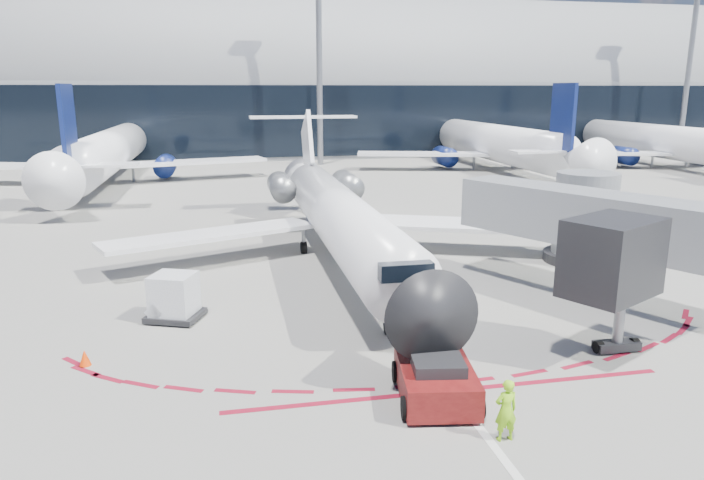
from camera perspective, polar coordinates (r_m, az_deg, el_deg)
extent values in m
plane|color=slate|center=(30.30, 1.46, -3.77)|extent=(260.00, 260.00, 0.00)
cube|color=silver|center=(32.16, 0.67, -2.72)|extent=(0.25, 40.00, 0.01)
cube|color=maroon|center=(20.05, 9.02, -13.36)|extent=(14.00, 0.25, 0.01)
cube|color=gray|center=(93.49, -7.61, 10.98)|extent=(150.00, 24.00, 10.00)
cylinder|color=gray|center=(93.41, -7.71, 14.04)|extent=(150.00, 24.00, 24.00)
cube|color=black|center=(81.49, -7.00, 10.63)|extent=(150.00, 0.20, 9.00)
cube|color=gray|center=(28.82, 21.35, 1.77)|extent=(8.22, 12.61, 2.30)
cube|color=black|center=(22.50, 22.58, -1.45)|extent=(3.86, 3.44, 2.60)
cylinder|color=gray|center=(23.94, 23.13, -6.66)|extent=(0.36, 0.36, 2.40)
cube|color=black|center=(24.28, 22.91, -8.83)|extent=(1.60, 0.60, 0.30)
cylinder|color=gray|center=(35.41, 20.40, 1.92)|extent=(3.20, 3.20, 4.80)
cylinder|color=black|center=(35.87, 20.12, -1.44)|extent=(4.00, 4.00, 0.50)
cylinder|color=gray|center=(77.12, -3.00, 16.13)|extent=(0.70, 0.70, 25.00)
cylinder|color=gray|center=(97.97, 28.35, 14.03)|extent=(0.70, 0.70, 25.00)
cylinder|color=white|center=(32.54, -1.06, 2.04)|extent=(2.90, 23.66, 2.90)
cone|color=black|center=(20.00, 5.90, -5.47)|extent=(2.90, 3.01, 2.90)
cone|color=white|center=(45.95, -4.19, 5.40)|extent=(2.90, 3.87, 2.90)
cube|color=black|center=(21.40, 4.58, -2.51)|extent=(1.83, 1.51, 0.59)
cube|color=white|center=(33.82, -12.74, 0.47)|extent=(11.52, 6.83, 0.33)
cube|color=white|center=(36.01, 8.97, 1.43)|extent=(11.52, 6.83, 0.33)
cube|color=white|center=(44.60, -4.07, 8.49)|extent=(0.27, 5.05, 5.14)
cube|color=white|center=(46.71, -4.47, 11.09)|extent=(7.74, 1.72, 0.17)
cylinder|color=slate|center=(41.45, -6.46, 4.83)|extent=(1.61, 3.66, 1.61)
cylinder|color=slate|center=(42.05, -0.44, 5.04)|extent=(1.61, 3.66, 1.61)
cylinder|color=black|center=(23.87, 3.31, -7.90)|extent=(0.24, 0.60, 0.60)
cylinder|color=black|center=(35.38, -4.41, -0.68)|extent=(0.32, 0.69, 0.69)
cylinder|color=black|center=(35.90, 0.71, -0.43)|extent=(0.32, 0.69, 0.69)
cylinder|color=gray|center=(23.77, 3.32, -7.25)|extent=(0.19, 0.19, 1.18)
cube|color=#4F0B0C|center=(19.28, 7.60, -12.54)|extent=(2.62, 3.68, 0.95)
cube|color=black|center=(18.73, 7.84, -11.21)|extent=(1.66, 1.48, 0.37)
cylinder|color=gray|center=(21.45, 6.49, -10.33)|extent=(0.53, 2.74, 0.11)
cylinder|color=black|center=(18.22, 5.01, -14.97)|extent=(0.40, 0.72, 0.68)
cylinder|color=black|center=(18.58, 11.38, -14.60)|extent=(0.40, 0.72, 0.68)
cylinder|color=black|center=(20.28, 4.14, -11.84)|extent=(0.40, 0.72, 0.68)
cylinder|color=black|center=(20.60, 9.82, -11.59)|extent=(0.40, 0.72, 0.68)
imported|color=#93E818|center=(17.43, 13.81, -14.79)|extent=(0.65, 0.45, 1.73)
cube|color=black|center=(26.31, -15.76, -6.61)|extent=(2.51, 2.34, 0.22)
cube|color=white|center=(26.02, -15.88, -4.73)|extent=(2.06, 2.00, 1.61)
cylinder|color=black|center=(26.16, -17.97, -7.08)|extent=(0.17, 0.22, 0.20)
cylinder|color=black|center=(25.45, -14.75, -7.43)|extent=(0.17, 0.22, 0.20)
cylinder|color=black|center=(27.24, -16.67, -6.16)|extent=(0.17, 0.22, 0.20)
cylinder|color=black|center=(26.56, -13.56, -6.47)|extent=(0.17, 0.22, 0.20)
cone|color=#FF3F05|center=(23.14, -23.12, -9.82)|extent=(0.39, 0.39, 0.55)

